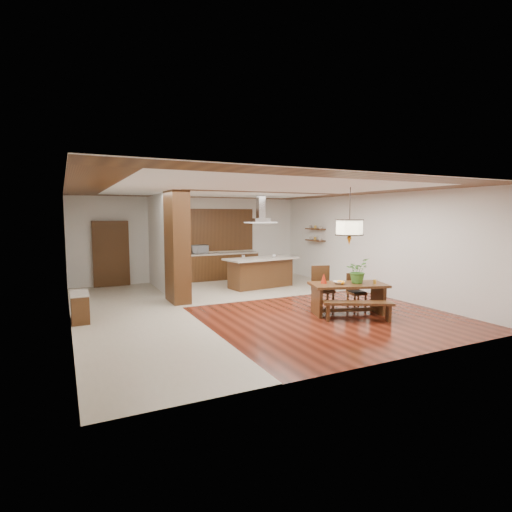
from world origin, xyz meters
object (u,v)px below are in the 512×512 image
foliage_plant (357,271)px  island_cup (274,256)px  dining_chair_left (323,288)px  kitchen_island (261,272)px  range_hood (261,209)px  dining_table (348,292)px  fruit_bowl (339,283)px  dining_bench (358,311)px  pendant_lantern (350,217)px  hallway_console (80,307)px  microwave (200,249)px  dining_chair_right (357,291)px

foliage_plant → island_cup: bearing=91.0°
dining_chair_left → kitchen_island: bearing=106.1°
dining_chair_left → range_hood: size_ratio=1.16×
dining_table → fruit_bowl: bearing=172.5°
range_hood → dining_table: bearing=-86.1°
dining_bench → pendant_lantern: (0.19, 0.59, 2.04)m
range_hood → pendant_lantern: bearing=-86.1°
dining_table → kitchen_island: bearing=93.9°
hallway_console → foliage_plant: bearing=-19.3°
dining_bench → pendant_lantern: bearing=72.0°
fruit_bowl → pendant_lantern: bearing=-7.5°
foliage_plant → microwave: 6.27m
pendant_lantern → kitchen_island: size_ratio=0.54×
dining_table → dining_chair_left: 0.68m
dining_chair_right → foliage_plant: size_ratio=1.48×
dining_chair_left → pendant_lantern: bearing=-53.1°
hallway_console → dining_bench: hallway_console is taller
kitchen_island → island_cup: island_cup is taller
dining_chair_right → fruit_bowl: size_ratio=3.27×
hallway_console → island_cup: 6.07m
hallway_console → dining_chair_right: dining_chair_right is taller
dining_chair_right → pendant_lantern: size_ratio=0.65×
dining_table → range_hood: (-0.27, 3.94, 1.94)m
hallway_console → fruit_bowl: fruit_bowl is taller
dining_chair_right → microwave: 6.04m
dining_table → fruit_bowl: size_ratio=7.25×
dining_chair_left → dining_chair_right: (0.81, -0.26, -0.10)m
pendant_lantern → microwave: (-1.61, 5.96, -1.15)m
hallway_console → foliage_plant: size_ratio=1.53×
dining_chair_left → pendant_lantern: pendant_lantern is taller
dining_chair_right → foliage_plant: foliage_plant is taller
foliage_plant → kitchen_island: bearing=97.1°
kitchen_island → dining_chair_left: bearing=-97.3°
dining_chair_right → dining_table: bearing=-141.2°
foliage_plant → microwave: size_ratio=1.07×
hallway_console → dining_bench: (5.40, -2.58, -0.11)m
island_cup → dining_chair_right: bearing=-83.2°
dining_chair_right → range_hood: size_ratio=0.95×
hallway_console → dining_chair_right: size_ratio=1.03×
microwave → dining_table: bearing=-69.2°
dining_chair_right → range_hood: range_hood is taller
hallway_console → dining_chair_left: 5.52m
dining_table → dining_chair_left: bearing=111.3°
dining_table → pendant_lantern: size_ratio=1.44×
island_cup → microwave: size_ratio=0.22×
dining_chair_right → pendant_lantern: pendant_lantern is taller
foliage_plant → microwave: foliage_plant is taller
hallway_console → microwave: microwave is taller
dining_table → dining_chair_right: (0.57, 0.36, -0.10)m
kitchen_island → dining_bench: bearing=-96.8°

